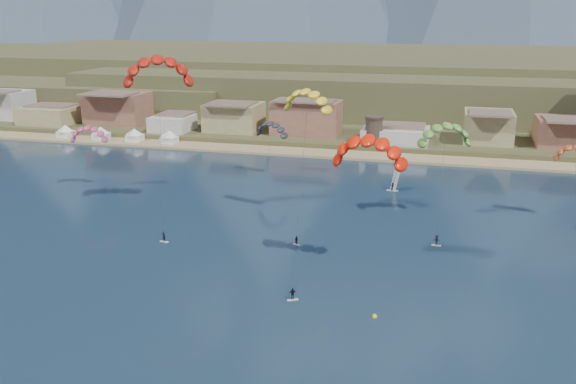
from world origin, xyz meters
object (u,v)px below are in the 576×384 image
at_px(kitesurfer_yellow, 307,97).
at_px(buoy, 375,316).
at_px(watchtower, 374,130).
at_px(kitesurfer_green, 446,132).
at_px(kitesurfer_orange, 369,146).
at_px(kitesurfer_red, 158,66).
at_px(windsurfer, 393,185).

height_order(kitesurfer_yellow, buoy, kitesurfer_yellow).
xyz_separation_m(watchtower, buoy, (13.59, -105.54, -6.24)).
distance_m(kitesurfer_yellow, kitesurfer_green, 27.12).
distance_m(kitesurfer_yellow, kitesurfer_orange, 27.50).
height_order(kitesurfer_red, buoy, kitesurfer_red).
height_order(kitesurfer_yellow, kitesurfer_orange, kitesurfer_yellow).
relative_size(kitesurfer_orange, buoy, 34.64).
bearing_deg(kitesurfer_green, kitesurfer_yellow, -167.32).
relative_size(watchtower, kitesurfer_red, 0.25).
bearing_deg(kitesurfer_red, kitesurfer_orange, -22.55).
xyz_separation_m(kitesurfer_yellow, kitesurfer_orange, (14.87, -22.82, -3.80)).
distance_m(kitesurfer_red, kitesurfer_orange, 47.23).
bearing_deg(buoy, kitesurfer_green, 79.79).
distance_m(kitesurfer_yellow, buoy, 47.47).
height_order(kitesurfer_orange, windsurfer, kitesurfer_orange).
distance_m(kitesurfer_red, windsurfer, 61.04).
bearing_deg(kitesurfer_yellow, kitesurfer_orange, -56.92).
bearing_deg(windsurfer, kitesurfer_red, -142.46).
bearing_deg(buoy, kitesurfer_red, 146.03).
distance_m(kitesurfer_yellow, windsurfer, 39.12).
xyz_separation_m(kitesurfer_red, windsurfer, (42.50, 32.67, -29.20)).
distance_m(kitesurfer_orange, windsurfer, 54.15).
xyz_separation_m(kitesurfer_red, kitesurfer_yellow, (27.88, 5.07, -5.64)).
bearing_deg(buoy, windsurfer, 93.18).
relative_size(kitesurfer_orange, kitesurfer_green, 1.15).
relative_size(kitesurfer_yellow, kitesurfer_orange, 1.10).
distance_m(kitesurfer_orange, buoy, 25.16).
bearing_deg(windsurfer, kitesurfer_green, -63.05).
xyz_separation_m(kitesurfer_orange, windsurfer, (-0.24, 50.41, -19.76)).
bearing_deg(watchtower, kitesurfer_orange, -83.64).
xyz_separation_m(watchtower, kitesurfer_red, (-32.46, -74.51, 24.31)).
xyz_separation_m(kitesurfer_orange, buoy, (3.31, -13.28, -21.12)).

